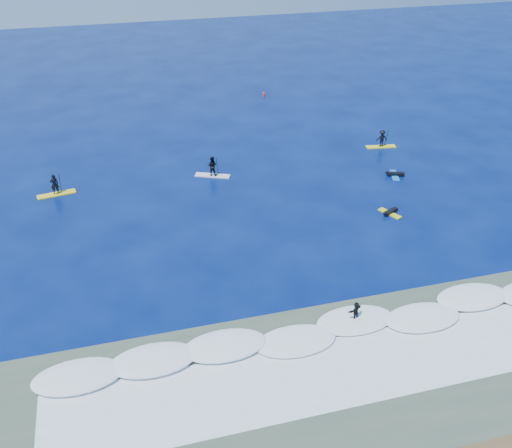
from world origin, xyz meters
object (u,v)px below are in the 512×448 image
object	(u,v)px
sup_paddler_center	(212,168)
sup_paddler_left	(55,187)
sup_paddler_right	(382,140)
marker_buoy	(264,94)
prone_paddler_far	(395,174)
wave_surfer	(356,312)
prone_paddler_near	(390,212)

from	to	relation	value
sup_paddler_center	sup_paddler_left	bearing A→B (deg)	-155.60
sup_paddler_right	marker_buoy	size ratio (longest dim) A/B	4.78
sup_paddler_right	prone_paddler_far	bearing A→B (deg)	-96.53
prone_paddler_far	wave_surfer	xyz separation A→B (m)	(-11.44, -17.26, 0.57)
marker_buoy	sup_paddler_left	bearing A→B (deg)	-139.87
sup_paddler_center	sup_paddler_right	distance (m)	17.54
sup_paddler_center	prone_paddler_near	xyz separation A→B (m)	(12.22, -10.36, -0.68)
prone_paddler_near	marker_buoy	world-z (taller)	marker_buoy
sup_paddler_left	sup_paddler_right	bearing A→B (deg)	-5.83
prone_paddler_near	prone_paddler_far	bearing A→B (deg)	-54.92
wave_surfer	marker_buoy	world-z (taller)	wave_surfer
prone_paddler_near	prone_paddler_far	world-z (taller)	prone_paddler_far
sup_paddler_left	sup_paddler_right	distance (m)	30.88
sup_paddler_right	prone_paddler_far	distance (m)	6.50
prone_paddler_near	wave_surfer	xyz separation A→B (m)	(-7.92, -11.17, 0.58)
marker_buoy	prone_paddler_far	bearing A→B (deg)	-77.86
prone_paddler_near	marker_buoy	xyz separation A→B (m)	(-1.72, 30.47, 0.13)
wave_surfer	sup_paddler_center	bearing A→B (deg)	77.28
sup_paddler_left	sup_paddler_right	size ratio (longest dim) A/B	1.07
sup_paddler_right	sup_paddler_center	bearing A→B (deg)	-165.00
sup_paddler_center	prone_paddler_far	xyz separation A→B (m)	(15.75, -4.27, -0.67)
sup_paddler_left	sup_paddler_center	world-z (taller)	sup_paddler_left
sup_paddler_left	prone_paddler_near	xyz separation A→B (m)	(25.61, -10.34, -0.55)
sup_paddler_left	marker_buoy	bearing A→B (deg)	30.58
prone_paddler_near	marker_buoy	distance (m)	30.52
sup_paddler_left	marker_buoy	distance (m)	31.24
prone_paddler_near	wave_surfer	size ratio (longest dim) A/B	1.16
sup_paddler_center	wave_surfer	bearing A→B (deg)	-54.40
sup_paddler_right	wave_surfer	distance (m)	26.92
prone_paddler_near	marker_buoy	size ratio (longest dim) A/B	3.21
prone_paddler_near	prone_paddler_far	xyz separation A→B (m)	(3.52, 6.09, 0.01)
sup_paddler_center	prone_paddler_near	bearing A→B (deg)	-15.99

